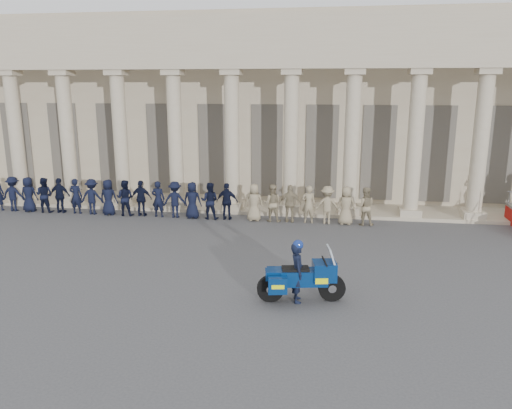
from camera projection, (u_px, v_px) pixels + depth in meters
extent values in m
plane|color=#404042|center=(223.00, 279.00, 14.89)|extent=(90.00, 90.00, 0.00)
cube|color=tan|center=(279.00, 105.00, 28.25)|extent=(40.00, 10.00, 9.00)
cube|color=tan|center=(263.00, 207.00, 23.33)|extent=(40.00, 2.60, 0.15)
cube|color=tan|center=(261.00, 57.00, 20.98)|extent=(35.80, 1.00, 1.00)
cube|color=tan|center=(261.00, 29.00, 20.72)|extent=(35.80, 1.00, 1.20)
cube|color=tan|center=(23.00, 198.00, 24.23)|extent=(0.90, 0.90, 0.30)
cylinder|color=tan|center=(16.00, 137.00, 23.54)|extent=(0.64, 0.64, 5.60)
cube|color=tan|center=(9.00, 73.00, 22.85)|extent=(0.85, 0.85, 0.24)
cube|color=tan|center=(73.00, 199.00, 23.85)|extent=(0.90, 0.90, 0.30)
cylinder|color=tan|center=(67.00, 138.00, 23.15)|extent=(0.64, 0.64, 5.60)
cube|color=tan|center=(62.00, 73.00, 22.47)|extent=(0.85, 0.85, 0.24)
cube|color=tan|center=(124.00, 201.00, 23.46)|extent=(0.90, 0.90, 0.30)
cylinder|color=tan|center=(120.00, 139.00, 22.77)|extent=(0.64, 0.64, 5.60)
cube|color=tan|center=(116.00, 73.00, 22.09)|extent=(0.85, 0.85, 0.24)
cube|color=tan|center=(178.00, 203.00, 23.08)|extent=(0.90, 0.90, 0.30)
cylinder|color=tan|center=(175.00, 139.00, 22.39)|extent=(0.64, 0.64, 5.60)
cube|color=tan|center=(173.00, 72.00, 21.70)|extent=(0.85, 0.85, 0.24)
cube|color=tan|center=(233.00, 205.00, 22.70)|extent=(0.90, 0.90, 0.30)
cylinder|color=tan|center=(232.00, 140.00, 22.01)|extent=(0.64, 0.64, 5.60)
cube|color=tan|center=(231.00, 72.00, 21.32)|extent=(0.85, 0.85, 0.24)
cube|color=tan|center=(290.00, 207.00, 22.32)|extent=(0.90, 0.90, 0.30)
cylinder|color=tan|center=(291.00, 141.00, 21.62)|extent=(0.64, 0.64, 5.60)
cube|color=tan|center=(292.00, 72.00, 20.94)|extent=(0.85, 0.85, 0.24)
cube|color=tan|center=(349.00, 210.00, 21.93)|extent=(0.90, 0.90, 0.30)
cylinder|color=tan|center=(352.00, 142.00, 21.24)|extent=(0.64, 0.64, 5.60)
cube|color=tan|center=(355.00, 72.00, 20.55)|extent=(0.85, 0.85, 0.24)
cube|color=tan|center=(410.00, 212.00, 21.55)|extent=(0.90, 0.90, 0.30)
cylinder|color=tan|center=(415.00, 144.00, 20.86)|extent=(0.64, 0.64, 5.60)
cube|color=tan|center=(420.00, 71.00, 20.17)|extent=(0.85, 0.85, 0.24)
cube|color=tan|center=(473.00, 214.00, 21.17)|extent=(0.90, 0.90, 0.30)
cylinder|color=tan|center=(480.00, 145.00, 20.47)|extent=(0.64, 0.64, 5.60)
cube|color=tan|center=(488.00, 71.00, 19.79)|extent=(0.85, 0.85, 0.24)
cube|color=black|center=(19.00, 146.00, 25.83)|extent=(1.30, 0.12, 4.20)
cube|color=black|center=(65.00, 147.00, 25.45)|extent=(1.30, 0.12, 4.20)
cube|color=black|center=(113.00, 148.00, 25.07)|extent=(1.30, 0.12, 4.20)
cube|color=black|center=(163.00, 149.00, 24.68)|extent=(1.30, 0.12, 4.20)
cube|color=black|center=(214.00, 150.00, 24.30)|extent=(1.30, 0.12, 4.20)
cube|color=black|center=(267.00, 151.00, 23.92)|extent=(1.30, 0.12, 4.20)
cube|color=black|center=(322.00, 152.00, 23.54)|extent=(1.30, 0.12, 4.20)
cube|color=black|center=(378.00, 153.00, 23.15)|extent=(1.30, 0.12, 4.20)
cube|color=black|center=(436.00, 154.00, 22.77)|extent=(1.30, 0.12, 4.20)
cube|color=black|center=(496.00, 155.00, 22.39)|extent=(1.30, 0.12, 4.20)
imported|color=black|center=(13.00, 194.00, 22.75)|extent=(1.03, 0.59, 1.59)
imported|color=black|center=(29.00, 194.00, 22.63)|extent=(0.78, 0.51, 1.59)
imported|color=black|center=(44.00, 195.00, 22.52)|extent=(0.77, 0.60, 1.59)
imported|color=black|center=(60.00, 196.00, 22.41)|extent=(0.93, 0.39, 1.59)
imported|color=black|center=(76.00, 196.00, 22.29)|extent=(0.58, 0.38, 1.59)
imported|color=black|center=(92.00, 197.00, 22.18)|extent=(1.03, 0.59, 1.59)
imported|color=black|center=(108.00, 197.00, 22.07)|extent=(0.78, 0.51, 1.59)
imported|color=black|center=(125.00, 198.00, 21.96)|extent=(0.77, 0.60, 1.59)
imported|color=black|center=(141.00, 198.00, 21.84)|extent=(0.93, 0.39, 1.59)
imported|color=black|center=(158.00, 199.00, 21.73)|extent=(0.58, 0.38, 1.59)
imported|color=black|center=(175.00, 200.00, 21.62)|extent=(1.03, 0.59, 1.59)
imported|color=black|center=(192.00, 200.00, 21.50)|extent=(0.78, 0.51, 1.59)
imported|color=black|center=(210.00, 201.00, 21.39)|extent=(0.77, 0.60, 1.59)
imported|color=black|center=(227.00, 201.00, 21.28)|extent=(0.93, 0.39, 1.59)
imported|color=gray|center=(254.00, 202.00, 21.11)|extent=(0.78, 0.51, 1.59)
imported|color=gray|center=(272.00, 203.00, 20.99)|extent=(0.77, 0.60, 1.59)
imported|color=gray|center=(290.00, 204.00, 20.88)|extent=(0.93, 0.39, 1.59)
imported|color=gray|center=(309.00, 204.00, 20.77)|extent=(0.58, 0.38, 1.59)
imported|color=gray|center=(327.00, 205.00, 20.65)|extent=(1.03, 0.59, 1.59)
imported|color=gray|center=(346.00, 206.00, 20.54)|extent=(0.78, 0.51, 1.59)
imported|color=gray|center=(365.00, 206.00, 20.43)|extent=(0.77, 0.60, 1.59)
cylinder|color=black|center=(332.00, 288.00, 13.33)|extent=(0.74, 0.28, 0.72)
cylinder|color=black|center=(270.00, 289.00, 13.28)|extent=(0.74, 0.28, 0.72)
cube|color=navy|center=(304.00, 277.00, 13.23)|extent=(1.32, 0.68, 0.42)
cube|color=navy|center=(324.00, 271.00, 13.21)|extent=(0.70, 0.67, 0.49)
cube|color=silver|center=(324.00, 280.00, 13.26)|extent=(0.30, 0.37, 0.13)
cube|color=#B2BFCC|center=(332.00, 257.00, 13.12)|extent=(0.31, 0.54, 0.59)
cube|color=black|center=(295.00, 269.00, 13.18)|extent=(0.77, 0.49, 0.11)
cube|color=navy|center=(273.00, 274.00, 13.19)|extent=(0.44, 0.44, 0.24)
cube|color=navy|center=(278.00, 285.00, 12.89)|extent=(0.53, 0.33, 0.44)
cube|color=#EDFE0D|center=(278.00, 285.00, 12.89)|extent=(0.37, 0.32, 0.11)
cube|color=navy|center=(276.00, 275.00, 13.57)|extent=(0.53, 0.33, 0.44)
cube|color=#EDFE0D|center=(276.00, 275.00, 13.57)|extent=(0.37, 0.32, 0.11)
cylinder|color=silver|center=(282.00, 286.00, 13.56)|extent=(0.67, 0.23, 0.11)
cylinder|color=black|center=(325.00, 261.00, 13.14)|extent=(0.18, 0.76, 0.04)
imported|color=black|center=(297.00, 272.00, 13.20)|extent=(0.49, 0.65, 1.63)
sphere|color=navy|center=(298.00, 245.00, 13.02)|extent=(0.28, 0.28, 0.28)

